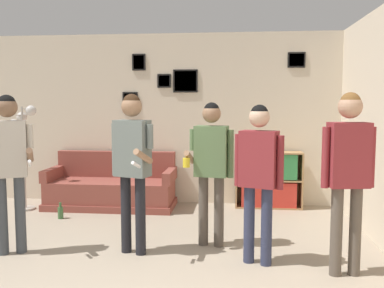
# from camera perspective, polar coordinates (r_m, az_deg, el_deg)

# --- Properties ---
(wall_back) EXTENTS (7.59, 0.08, 2.70)m
(wall_back) POSITION_cam_1_polar(r_m,az_deg,el_deg) (6.87, -2.38, 3.38)
(wall_back) COLOR beige
(wall_back) RESTS_ON ground_plane
(couch) EXTENTS (1.96, 0.80, 0.83)m
(couch) POSITION_cam_1_polar(r_m,az_deg,el_deg) (6.79, -10.64, -5.88)
(couch) COLOR brown
(couch) RESTS_ON ground_plane
(bookshelf) EXTENTS (1.01, 0.30, 0.87)m
(bookshelf) POSITION_cam_1_polar(r_m,az_deg,el_deg) (6.70, 10.17, -4.72)
(bookshelf) COLOR #A87F51
(bookshelf) RESTS_ON ground_plane
(floor_lamp) EXTENTS (0.36, 0.40, 1.57)m
(floor_lamp) POSITION_cam_1_polar(r_m,az_deg,el_deg) (6.86, -21.62, 1.06)
(floor_lamp) COLOR #ADA89E
(floor_lamp) RESTS_ON ground_plane
(person_player_foreground_left) EXTENTS (0.59, 0.40, 1.70)m
(person_player_foreground_left) POSITION_cam_1_polar(r_m,az_deg,el_deg) (4.90, -23.25, -1.58)
(person_player_foreground_left) COLOR #3D4247
(person_player_foreground_left) RESTS_ON ground_plane
(person_player_foreground_center) EXTENTS (0.48, 0.55, 1.71)m
(person_player_foreground_center) POSITION_cam_1_polar(r_m,az_deg,el_deg) (4.55, -7.98, -1.61)
(person_player_foreground_center) COLOR black
(person_player_foreground_center) RESTS_ON ground_plane
(person_watcher_holding_cup) EXTENTS (0.54, 0.39, 1.62)m
(person_watcher_holding_cup) POSITION_cam_1_polar(r_m,az_deg,el_deg) (4.76, 2.58, -2.03)
(person_watcher_holding_cup) COLOR brown
(person_watcher_holding_cup) RESTS_ON ground_plane
(person_spectator_near_bookshelf) EXTENTS (0.47, 0.31, 1.60)m
(person_spectator_near_bookshelf) POSITION_cam_1_polar(r_m,az_deg,el_deg) (4.27, 8.87, -3.20)
(person_spectator_near_bookshelf) COLOR #2D334C
(person_spectator_near_bookshelf) RESTS_ON ground_plane
(person_spectator_far_right) EXTENTS (0.49, 0.25, 1.71)m
(person_spectator_far_right) POSITION_cam_1_polar(r_m,az_deg,el_deg) (4.18, 20.11, -2.52)
(person_spectator_far_right) COLOR brown
(person_spectator_far_right) RESTS_ON ground_plane
(bottle_on_floor) EXTENTS (0.08, 0.08, 0.23)m
(bottle_on_floor) POSITION_cam_1_polar(r_m,az_deg,el_deg) (6.31, -17.12, -8.69)
(bottle_on_floor) COLOR #3D6638
(bottle_on_floor) RESTS_ON ground_plane
(drinking_cup) EXTENTS (0.07, 0.07, 0.10)m
(drinking_cup) POSITION_cam_1_polar(r_m,az_deg,el_deg) (6.62, 8.87, -0.57)
(drinking_cup) COLOR yellow
(drinking_cup) RESTS_ON bookshelf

